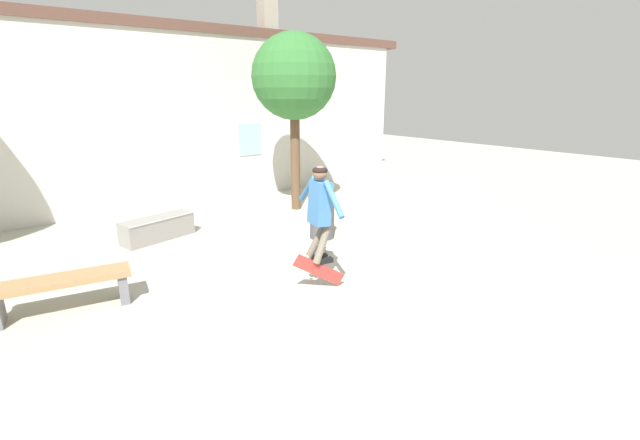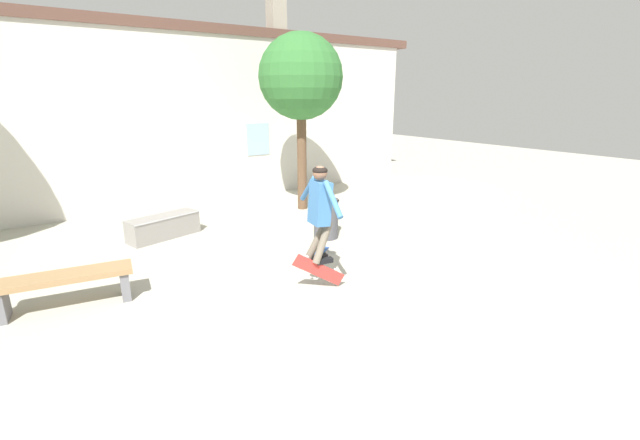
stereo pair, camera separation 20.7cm
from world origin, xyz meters
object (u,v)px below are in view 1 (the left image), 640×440
object	(u,v)px
skater	(320,206)
skateboard_flipping	(319,270)
skate_ledge	(158,228)
skateboard_resting	(314,254)
tree_right	(294,78)
trash_bin	(322,217)
park_bench	(61,287)

from	to	relation	value
skater	skateboard_flipping	distance (m)	0.96
skate_ledge	skateboard_flipping	xyz separation A→B (m)	(1.25, -3.88, 0.09)
skateboard_flipping	skateboard_resting	bearing A→B (deg)	73.01
skateboard_resting	skate_ledge	bearing A→B (deg)	90.99
tree_right	skateboard_flipping	size ratio (longest dim) A/B	5.36
skateboard_flipping	skateboard_resting	world-z (taller)	skateboard_flipping
trash_bin	skate_ledge	bearing A→B (deg)	145.80
tree_right	trash_bin	xyz separation A→B (m)	(-0.85, -2.28, -2.81)
park_bench	skateboard_flipping	xyz separation A→B (m)	(3.19, -1.51, -0.04)
tree_right	park_bench	bearing A→B (deg)	-153.65
skate_ledge	skater	size ratio (longest dim) A/B	1.05
skate_ledge	skateboard_resting	size ratio (longest dim) A/B	1.92
park_bench	skateboard_resting	bearing A→B (deg)	2.65
skate_ledge	skateboard_flipping	distance (m)	4.07
skateboard_flipping	skateboard_resting	xyz separation A→B (m)	(0.71, 1.14, -0.26)
tree_right	skateboard_resting	size ratio (longest dim) A/B	5.41
park_bench	trash_bin	size ratio (longest dim) A/B	2.17
tree_right	skateboard_flipping	xyz separation A→B (m)	(-2.38, -4.27, -2.91)
skateboard_flipping	skater	bearing A→B (deg)	61.79
park_bench	skater	xyz separation A→B (m)	(3.27, -1.43, 0.92)
tree_right	skater	distance (m)	5.16
park_bench	skateboard_flipping	size ratio (longest dim) A/B	2.21
tree_right	skateboard_flipping	distance (m)	5.69
skater	skateboard_resting	xyz separation A→B (m)	(0.63, 1.05, -1.22)
tree_right	skater	bearing A→B (deg)	-118.79
skate_ledge	skater	xyz separation A→B (m)	(1.33, -3.79, 1.05)
skater	skateboard_flipping	size ratio (longest dim) A/B	1.82
tree_right	skater	world-z (taller)	tree_right
skate_ledge	skater	world-z (taller)	skater
skate_ledge	skateboard_resting	distance (m)	3.38
park_bench	skate_ledge	bearing A→B (deg)	58.72
tree_right	park_bench	distance (m)	6.85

